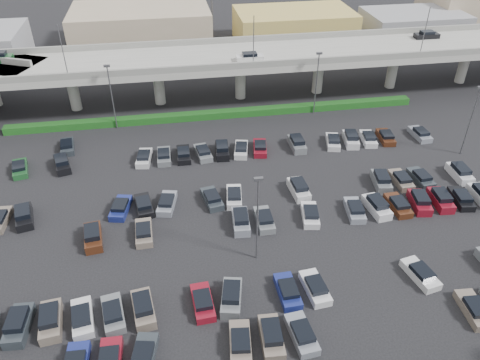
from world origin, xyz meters
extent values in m
plane|color=black|center=(0.00, 0.00, 0.00)|extent=(280.00, 280.00, 0.00)
cube|color=gray|center=(0.00, 32.00, 7.25)|extent=(150.00, 13.00, 1.10)
cube|color=slate|center=(0.00, 25.75, 8.30)|extent=(150.00, 0.50, 1.00)
cube|color=slate|center=(0.00, 38.25, 8.30)|extent=(150.00, 0.50, 1.00)
cylinder|color=gray|center=(-23.00, 32.00, 3.35)|extent=(1.80, 1.80, 6.70)
cube|color=slate|center=(-23.00, 32.00, 6.50)|extent=(2.60, 9.75, 0.50)
cylinder|color=gray|center=(-9.00, 32.00, 3.35)|extent=(1.80, 1.80, 6.70)
cube|color=slate|center=(-9.00, 32.00, 6.50)|extent=(2.60, 9.75, 0.50)
cylinder|color=gray|center=(5.00, 32.00, 3.35)|extent=(1.80, 1.80, 6.70)
cube|color=slate|center=(5.00, 32.00, 6.50)|extent=(2.60, 9.75, 0.50)
cylinder|color=gray|center=(19.00, 32.00, 3.35)|extent=(1.80, 1.80, 6.70)
cube|color=slate|center=(19.00, 32.00, 6.50)|extent=(2.60, 9.75, 0.50)
cylinder|color=gray|center=(33.00, 32.00, 3.35)|extent=(1.80, 1.80, 6.70)
cube|color=slate|center=(33.00, 32.00, 6.50)|extent=(2.60, 9.75, 0.50)
cylinder|color=gray|center=(47.00, 32.00, 3.35)|extent=(1.80, 1.80, 6.70)
cube|color=slate|center=(47.00, 32.00, 6.50)|extent=(2.60, 9.75, 0.50)
cube|color=silver|center=(6.00, 29.00, 8.21)|extent=(4.40, 1.82, 0.82)
cube|color=black|center=(6.00, 29.00, 8.84)|extent=(2.30, 1.60, 0.50)
cube|color=black|center=(40.00, 35.00, 8.21)|extent=(4.40, 1.82, 0.82)
cube|color=black|center=(40.00, 35.00, 8.84)|extent=(2.30, 1.60, 0.50)
cylinder|color=#4D4D52|center=(-22.00, 25.90, 11.80)|extent=(0.14, 0.14, 8.00)
cylinder|color=#4D4D52|center=(6.00, 25.90, 11.80)|extent=(0.14, 0.14, 8.00)
cylinder|color=#4D4D52|center=(34.00, 25.90, 11.80)|extent=(0.14, 0.14, 8.00)
cube|color=#134314|center=(0.00, 25.00, 0.55)|extent=(66.00, 1.60, 1.10)
cube|color=black|center=(-14.50, -18.70, 1.04)|extent=(1.66, 2.34, 0.50)
cube|color=#2A3036|center=(-11.75, -18.50, 0.41)|extent=(2.69, 4.68, 0.82)
cube|color=black|center=(-11.75, -18.70, 1.04)|extent=(2.04, 2.58, 0.50)
cube|color=#716458|center=(-3.50, -18.50, 0.41)|extent=(2.33, 4.58, 0.82)
cube|color=black|center=(-3.50, -18.70, 1.04)|extent=(1.86, 2.47, 0.50)
cube|color=#716458|center=(-0.75, -18.50, 0.53)|extent=(2.06, 4.49, 1.05)
cube|color=black|center=(-0.75, -18.50, 1.34)|extent=(1.74, 2.69, 0.65)
cube|color=gray|center=(2.00, -18.50, 0.41)|extent=(2.25, 4.56, 0.82)
cube|color=black|center=(2.00, -18.70, 1.04)|extent=(1.82, 2.45, 0.50)
cube|color=#716458|center=(18.50, -18.50, 0.41)|extent=(2.11, 4.51, 0.82)
cube|color=black|center=(18.50, -18.70, 1.04)|extent=(1.75, 2.40, 0.50)
cube|color=#2A3036|center=(-22.75, -13.50, 0.53)|extent=(2.07, 4.50, 1.05)
cube|color=black|center=(-22.75, -13.50, 1.34)|extent=(1.75, 2.69, 0.65)
cube|color=#716458|center=(-20.00, -13.50, 0.53)|extent=(2.31, 4.58, 1.05)
cube|color=black|center=(-20.00, -13.50, 1.34)|extent=(1.89, 2.77, 0.65)
cube|color=silver|center=(-17.25, -13.50, 0.41)|extent=(2.50, 4.63, 0.82)
cube|color=black|center=(-17.25, -13.70, 1.04)|extent=(1.95, 2.53, 0.50)
cube|color=slate|center=(-14.50, -13.50, 0.41)|extent=(2.54, 4.64, 0.82)
cube|color=black|center=(-14.50, -13.70, 1.04)|extent=(1.97, 2.54, 0.50)
cube|color=#716458|center=(-11.75, -13.50, 0.53)|extent=(2.43, 4.62, 1.05)
cube|color=black|center=(-11.75, -13.50, 1.34)|extent=(1.96, 2.80, 0.65)
cube|color=maroon|center=(-6.25, -13.50, 0.41)|extent=(2.09, 4.51, 0.82)
cube|color=black|center=(-6.25, -13.70, 1.04)|extent=(1.74, 2.40, 0.50)
cube|color=slate|center=(-3.50, -13.50, 0.53)|extent=(2.73, 4.69, 1.05)
cube|color=black|center=(-3.50, -13.50, 1.34)|extent=(2.13, 2.88, 0.65)
cube|color=navy|center=(2.00, -13.50, 0.41)|extent=(1.92, 4.44, 0.82)
cube|color=black|center=(2.00, -13.70, 1.04)|extent=(1.65, 2.34, 0.50)
cube|color=silver|center=(4.75, -13.50, 0.41)|extent=(2.23, 4.55, 0.82)
cube|color=black|center=(4.75, -13.70, 1.04)|extent=(1.81, 2.44, 0.50)
cube|color=silver|center=(15.75, -13.50, 0.41)|extent=(2.62, 4.67, 0.82)
cube|color=black|center=(15.75, -13.70, 1.04)|extent=(2.01, 2.56, 0.50)
cube|color=#432112|center=(-17.25, -2.50, 0.53)|extent=(2.36, 4.59, 1.05)
cube|color=black|center=(-17.25, -2.50, 1.34)|extent=(1.92, 2.78, 0.65)
cube|color=#716458|center=(-11.75, -2.50, 0.41)|extent=(1.96, 4.45, 0.82)
cube|color=black|center=(-11.75, -2.70, 1.04)|extent=(1.67, 2.35, 0.50)
cube|color=gray|center=(-0.75, -2.50, 0.53)|extent=(2.12, 4.52, 1.05)
cube|color=black|center=(-0.75, -2.50, 1.34)|extent=(1.78, 2.71, 0.65)
cube|color=slate|center=(2.00, -2.50, 0.41)|extent=(1.84, 4.41, 0.82)
cube|color=black|center=(2.00, -2.70, 1.04)|extent=(1.61, 2.31, 0.50)
cube|color=silver|center=(7.50, -2.50, 0.41)|extent=(2.57, 4.65, 0.82)
cube|color=black|center=(7.50, -2.70, 1.04)|extent=(1.98, 2.55, 0.50)
cube|color=gray|center=(13.00, -2.50, 0.41)|extent=(2.40, 4.61, 0.82)
cube|color=black|center=(13.00, -2.70, 1.04)|extent=(1.90, 2.50, 0.50)
cube|color=silver|center=(15.75, -2.50, 0.53)|extent=(2.31, 4.58, 1.05)
cube|color=black|center=(15.75, -2.50, 1.34)|extent=(1.89, 2.77, 0.65)
cube|color=#432112|center=(18.50, -2.50, 0.41)|extent=(1.91, 4.44, 0.82)
cube|color=black|center=(18.50, -2.70, 1.04)|extent=(1.65, 2.33, 0.50)
cube|color=maroon|center=(21.25, -2.50, 0.53)|extent=(2.51, 4.64, 1.05)
cube|color=black|center=(21.25, -2.50, 1.34)|extent=(2.00, 2.83, 0.65)
cube|color=maroon|center=(24.00, -2.50, 0.53)|extent=(2.16, 4.53, 1.05)
cube|color=black|center=(24.00, -2.50, 1.34)|extent=(1.80, 2.72, 0.65)
cube|color=black|center=(26.75, -2.50, 0.41)|extent=(2.38, 4.60, 0.82)
cube|color=black|center=(26.75, -2.70, 1.04)|extent=(1.89, 2.49, 0.50)
cube|color=#716458|center=(-28.25, 2.50, 0.41)|extent=(2.08, 4.50, 0.82)
cube|color=black|center=(-25.50, 2.50, 0.53)|extent=(2.76, 4.70, 1.05)
cube|color=black|center=(-25.50, 2.50, 1.34)|extent=(2.15, 2.89, 0.65)
cube|color=navy|center=(-14.50, 2.50, 0.41)|extent=(2.72, 4.69, 0.82)
cube|color=black|center=(-14.50, 2.30, 1.04)|extent=(2.05, 2.59, 0.50)
cube|color=black|center=(-11.75, 2.50, 0.41)|extent=(2.46, 4.62, 0.82)
cube|color=black|center=(-11.75, 2.30, 1.04)|extent=(1.93, 2.51, 0.50)
cube|color=gray|center=(-9.00, 2.50, 0.41)|extent=(2.74, 4.69, 0.82)
cube|color=black|center=(-9.00, 2.30, 1.04)|extent=(2.07, 2.60, 0.50)
cube|color=#2A3036|center=(-3.50, 2.50, 0.41)|extent=(2.57, 4.65, 0.82)
cube|color=black|center=(-3.50, 2.30, 1.04)|extent=(1.98, 2.55, 0.50)
cube|color=silver|center=(-0.75, 2.50, 0.41)|extent=(2.39, 4.60, 0.82)
cube|color=black|center=(-0.75, 2.30, 1.04)|extent=(1.89, 2.49, 0.50)
cube|color=silver|center=(7.50, 2.50, 0.53)|extent=(2.07, 4.50, 1.05)
cube|color=black|center=(7.50, 2.50, 1.34)|extent=(1.75, 2.69, 0.65)
cube|color=slate|center=(18.50, 2.50, 0.53)|extent=(2.50, 4.63, 1.05)
cube|color=black|center=(18.50, 2.50, 1.34)|extent=(2.00, 2.82, 0.65)
cube|color=#716458|center=(21.25, 2.50, 0.41)|extent=(1.84, 4.41, 0.82)
cube|color=black|center=(21.25, 2.30, 1.04)|extent=(1.61, 2.31, 0.50)
cube|color=#2A3036|center=(24.00, 2.50, 0.41)|extent=(2.12, 4.52, 0.82)
cube|color=black|center=(24.00, 2.30, 1.04)|extent=(1.76, 2.41, 0.50)
cube|color=silver|center=(29.50, 2.50, 0.53)|extent=(1.97, 4.46, 1.05)
cube|color=black|center=(29.50, 2.50, 1.34)|extent=(1.69, 2.66, 0.65)
cube|color=#1C5026|center=(-28.25, 13.50, 0.41)|extent=(2.72, 4.69, 0.82)
cube|color=black|center=(-28.25, 13.30, 1.04)|extent=(2.06, 2.59, 0.50)
cube|color=black|center=(-22.75, 13.50, 0.53)|extent=(2.89, 4.72, 1.05)
cube|color=black|center=(-22.75, 13.50, 1.34)|extent=(2.22, 2.92, 0.65)
cube|color=silver|center=(-11.75, 13.50, 0.41)|extent=(2.38, 4.60, 0.82)
cube|color=black|center=(-11.75, 13.30, 1.04)|extent=(1.89, 2.49, 0.50)
cube|color=slate|center=(-9.00, 13.50, 0.41)|extent=(1.88, 4.43, 0.82)
cube|color=black|center=(-9.00, 13.30, 1.04)|extent=(1.64, 2.32, 0.50)
cube|color=black|center=(-6.25, 13.50, 0.41)|extent=(1.88, 4.42, 0.82)
cube|color=black|center=(-6.25, 13.30, 1.04)|extent=(1.63, 2.32, 0.50)
cube|color=slate|center=(-3.50, 13.50, 0.41)|extent=(2.45, 4.62, 0.82)
cube|color=black|center=(-3.50, 13.30, 1.04)|extent=(1.93, 2.51, 0.50)
cube|color=black|center=(-0.75, 13.50, 0.53)|extent=(2.14, 4.52, 1.05)
cube|color=black|center=(-0.75, 13.50, 1.34)|extent=(1.79, 2.71, 0.65)
cube|color=silver|center=(2.00, 13.50, 0.41)|extent=(2.70, 4.68, 0.82)
cube|color=black|center=(2.00, 13.30, 1.04)|extent=(2.05, 2.58, 0.50)
cube|color=maroon|center=(4.75, 13.50, 0.41)|extent=(2.52, 4.64, 0.82)
cube|color=black|center=(4.75, 13.30, 1.04)|extent=(1.96, 2.53, 0.50)
cube|color=slate|center=(10.25, 13.50, 0.53)|extent=(1.85, 4.41, 1.05)
cube|color=black|center=(10.25, 13.50, 1.34)|extent=(1.62, 2.61, 0.65)
cube|color=silver|center=(15.75, 13.50, 0.41)|extent=(2.79, 4.70, 0.82)
cube|color=black|center=(15.75, 13.31, 1.04)|extent=(2.09, 2.61, 0.50)
cube|color=silver|center=(18.50, 13.50, 0.53)|extent=(2.55, 4.65, 1.05)
cube|color=black|center=(18.50, 13.50, 1.34)|extent=(2.02, 2.84, 0.65)
cube|color=silver|center=(21.25, 13.50, 0.41)|extent=(2.48, 4.63, 0.82)
cube|color=black|center=(21.25, 13.30, 1.04)|extent=(1.94, 2.52, 0.50)
cube|color=#432112|center=(24.00, 13.50, 0.41)|extent=(2.29, 4.57, 0.82)
cube|color=black|center=(24.00, 13.30, 1.04)|extent=(1.84, 2.46, 0.50)
cube|color=gray|center=(29.50, 13.50, 0.41)|extent=(1.97, 4.46, 0.82)
cube|color=black|center=(29.50, 13.30, 1.04)|extent=(1.68, 2.36, 0.50)
cube|color=#2A3036|center=(-22.75, 18.50, 0.41)|extent=(2.40, 4.60, 0.82)
cube|color=black|center=(-22.75, 18.30, 1.04)|extent=(1.90, 2.49, 0.50)
cylinder|color=#4D4D52|center=(33.00, 8.00, 5.00)|extent=(0.18, 0.18, 10.00)
cylinder|color=#4D4D52|center=(-16.00, 24.00, 5.00)|extent=(0.18, 0.18, 10.00)
cube|color=#4D4D52|center=(-16.00, 24.00, 10.15)|extent=(0.90, 0.38, 0.30)
cylinder|color=#4D4D52|center=(16.00, 24.00, 5.00)|extent=(0.18, 0.18, 10.00)
cube|color=#4D4D52|center=(16.00, 24.00, 10.15)|extent=(0.90, 0.38, 0.30)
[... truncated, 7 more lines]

